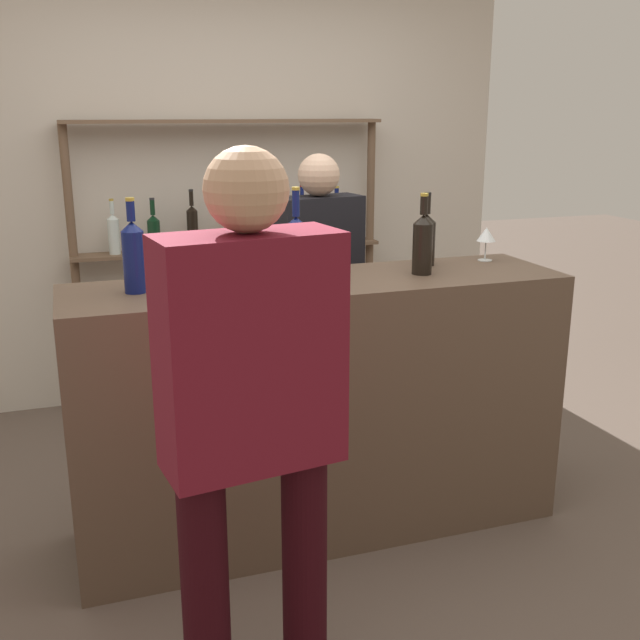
{
  "coord_description": "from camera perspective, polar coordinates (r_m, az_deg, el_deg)",
  "views": [
    {
      "loc": [
        -0.94,
        -2.77,
        1.75
      ],
      "look_at": [
        0.0,
        0.0,
        0.93
      ],
      "focal_mm": 42.0,
      "sensor_mm": 36.0,
      "label": 1
    }
  ],
  "objects": [
    {
      "name": "ground_plane",
      "position": [
        3.41,
        0.0,
        -15.29
      ],
      "size": [
        16.0,
        16.0,
        0.0
      ],
      "primitive_type": "plane",
      "color": "brown"
    },
    {
      "name": "bar_counter",
      "position": [
        3.16,
        0.0,
        -6.72
      ],
      "size": [
        2.02,
        0.54,
        1.1
      ],
      "primitive_type": "cube",
      "color": "brown",
      "rests_on": "ground_plane"
    },
    {
      "name": "back_wall",
      "position": [
        4.74,
        -7.45,
        11.28
      ],
      "size": [
        3.62,
        0.12,
        2.8
      ],
      "primitive_type": "cube",
      "color": "beige",
      "rests_on": "ground_plane"
    },
    {
      "name": "back_shelf",
      "position": [
        4.6,
        -6.77,
        7.65
      ],
      "size": [
        1.89,
        0.18,
        1.7
      ],
      "color": "brown",
      "rests_on": "ground_plane"
    },
    {
      "name": "counter_bottle_0",
      "position": [
        2.85,
        -14.02,
        4.82
      ],
      "size": [
        0.08,
        0.08,
        0.35
      ],
      "color": "#0F1956",
      "rests_on": "bar_counter"
    },
    {
      "name": "counter_bottle_1",
      "position": [
        3.12,
        7.83,
        5.86
      ],
      "size": [
        0.08,
        0.08,
        0.33
      ],
      "color": "black",
      "rests_on": "bar_counter"
    },
    {
      "name": "counter_bottle_2",
      "position": [
        3.31,
        8.08,
        6.24
      ],
      "size": [
        0.08,
        0.08,
        0.32
      ],
      "color": "black",
      "rests_on": "bar_counter"
    },
    {
      "name": "counter_bottle_3",
      "position": [
        2.91,
        -1.82,
        5.52
      ],
      "size": [
        0.08,
        0.08,
        0.38
      ],
      "color": "#0F1956",
      "rests_on": "bar_counter"
    },
    {
      "name": "wine_glass",
      "position": [
        3.46,
        12.55,
        6.32
      ],
      "size": [
        0.09,
        0.09,
        0.15
      ],
      "color": "silver",
      "rests_on": "bar_counter"
    },
    {
      "name": "server_behind_counter",
      "position": [
        3.76,
        -0.09,
        2.73
      ],
      "size": [
        0.45,
        0.25,
        1.56
      ],
      "rotation": [
        0.0,
        0.0,
        -1.41
      ],
      "color": "black",
      "rests_on": "ground_plane"
    },
    {
      "name": "customer_left",
      "position": [
        2.06,
        -5.2,
        -6.74
      ],
      "size": [
        0.51,
        0.28,
        1.67
      ],
      "rotation": [
        0.0,
        0.0,
        1.71
      ],
      "color": "black",
      "rests_on": "ground_plane"
    }
  ]
}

